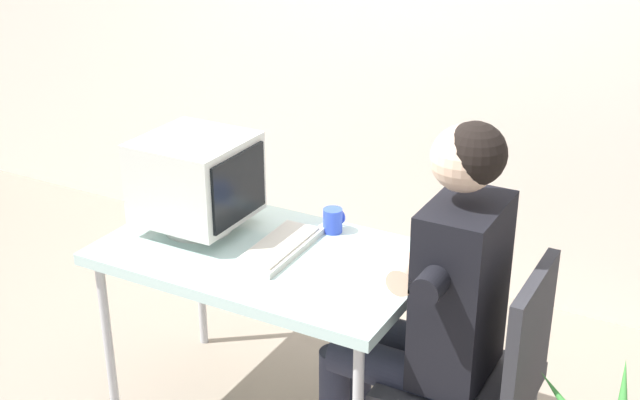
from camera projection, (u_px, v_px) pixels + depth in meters
name	position (u px, v px, depth m)	size (l,w,h in m)	color
desk	(265.00, 264.00, 3.09)	(1.18, 0.71, 0.73)	#B7B7BC
crt_monitor	(197.00, 179.00, 3.15)	(0.39, 0.38, 0.37)	silver
keyboard	(279.00, 247.00, 3.06)	(0.17, 0.41, 0.03)	silver
office_chair	(482.00, 374.00, 2.76)	(0.47, 0.47, 0.90)	#4C4C51
person_seated	(431.00, 298.00, 2.75)	(0.69, 0.55, 1.35)	black
desk_mug	(333.00, 220.00, 3.20)	(0.07, 0.09, 0.09)	blue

